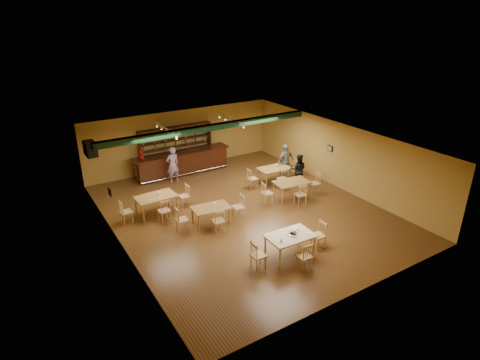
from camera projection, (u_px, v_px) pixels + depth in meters
floor at (245, 212)px, 16.27m from camera, size 12.00×12.00×0.00m
ceiling_beam at (210, 128)px, 17.34m from camera, size 10.00×0.30×0.25m
track_rail_left at (166, 129)px, 16.91m from camera, size 0.05×2.50×0.05m
track_rail_right at (231, 119)px, 18.46m from camera, size 0.05×2.50×0.05m
ac_unit at (91, 149)px, 16.31m from camera, size 0.34×0.70×0.48m
picture_left at (110, 192)px, 13.98m from camera, size 0.04×0.34×0.28m
picture_right at (330, 148)px, 18.41m from camera, size 0.04×0.34×0.28m
bar_counter at (182, 163)px, 19.88m from camera, size 4.93×0.85×1.13m
back_bar_hutch at (176, 148)px, 20.14m from camera, size 3.82×0.40×2.28m
poinsettia at (141, 155)px, 18.59m from camera, size 0.34×0.34×0.47m
dining_table_a at (156, 205)px, 15.94m from camera, size 1.62×1.02×0.79m
dining_table_b at (274, 175)px, 18.88m from camera, size 1.53×0.95×0.75m
dining_table_c at (211, 215)px, 15.22m from camera, size 1.49×0.97×0.71m
dining_table_d at (291, 190)px, 17.35m from camera, size 1.61×1.08×0.76m
near_table at (290, 246)px, 13.13m from camera, size 1.57×1.04×0.82m
pizza_tray at (293, 234)px, 13.02m from camera, size 0.41×0.41×0.01m
parmesan_shaker at (281, 240)px, 12.58m from camera, size 0.08×0.08×0.11m
napkin_stack at (295, 229)px, 13.32m from camera, size 0.24×0.20×0.03m
pizza_server at (296, 232)px, 13.14m from camera, size 0.33×0.20×0.00m
side_plate at (309, 233)px, 13.09m from camera, size 0.23×0.23×0.01m
patron_bar at (173, 165)px, 18.70m from camera, size 0.69×0.50×1.77m
patron_right_a at (298, 170)px, 18.49m from camera, size 0.93×0.91×1.51m
patron_right_b at (285, 161)px, 19.31m from camera, size 1.02×0.51×1.68m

